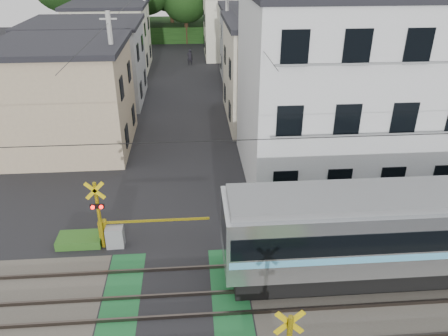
{
  "coord_description": "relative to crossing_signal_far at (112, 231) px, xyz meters",
  "views": [
    {
      "loc": [
        0.78,
        -11.19,
        10.97
      ],
      "look_at": [
        2.04,
        5.0,
        2.71
      ],
      "focal_mm": 35.0,
      "sensor_mm": 36.0,
      "label": 1
    }
  ],
  "objects": [
    {
      "name": "ground",
      "position": [
        2.59,
        -3.65,
        -0.71
      ],
      "size": [
        120.0,
        120.0,
        0.0
      ],
      "primitive_type": "plane",
      "color": "black"
    },
    {
      "name": "track_bed",
      "position": [
        2.59,
        -3.65,
        -0.67
      ],
      "size": [
        120.0,
        120.0,
        0.14
      ],
      "color": "#47423A",
      "rests_on": "ground"
    },
    {
      "name": "crossing_signal_far",
      "position": [
        0.0,
        0.0,
        0.0
      ],
      "size": [
        4.74,
        0.65,
        3.09
      ],
      "color": "yellow",
      "rests_on": "ground"
    },
    {
      "name": "apartment_block",
      "position": [
        11.09,
        5.84,
        3.94
      ],
      "size": [
        10.2,
        8.36,
        9.3
      ],
      "color": "silver",
      "rests_on": "ground"
    },
    {
      "name": "houses_row",
      "position": [
        2.84,
        22.27,
        2.53
      ],
      "size": [
        22.07,
        31.35,
        6.8
      ],
      "color": "tan",
      "rests_on": "ground"
    },
    {
      "name": "catenary",
      "position": [
        8.59,
        -3.62,
        2.98
      ],
      "size": [
        60.0,
        5.04,
        7.0
      ],
      "color": "#2D2D33",
      "rests_on": "ground"
    },
    {
      "name": "utility_poles",
      "position": [
        1.53,
        19.35,
        3.37
      ],
      "size": [
        7.9,
        42.0,
        8.0
      ],
      "color": "#A5A5A0",
      "rests_on": "ground"
    },
    {
      "name": "pedestrian",
      "position": [
        3.37,
        30.37,
        0.11
      ],
      "size": [
        0.65,
        0.47,
        1.64
      ],
      "primitive_type": "imported",
      "rotation": [
        0.0,
        0.0,
        3.28
      ],
      "color": "black",
      "rests_on": "ground"
    },
    {
      "name": "weed_patches",
      "position": [
        4.34,
        -3.74,
        -0.53
      ],
      "size": [
        10.25,
        8.8,
        0.4
      ],
      "color": "#2D5E1E",
      "rests_on": "ground"
    }
  ]
}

